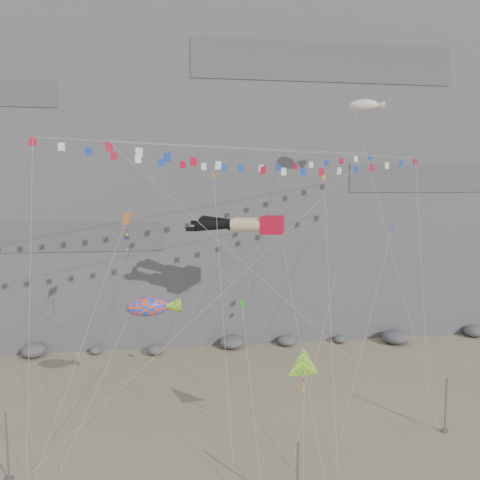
# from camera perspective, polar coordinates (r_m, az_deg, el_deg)

# --- Properties ---
(ground) EXTENTS (120.00, 120.00, 0.00)m
(ground) POSITION_cam_1_polar(r_m,az_deg,el_deg) (35.57, 2.52, -21.98)
(ground) COLOR gray
(ground) RESTS_ON ground
(cliff) EXTENTS (80.00, 28.00, 50.00)m
(cliff) POSITION_cam_1_polar(r_m,az_deg,el_deg) (63.62, -2.75, 13.60)
(cliff) COLOR slate
(cliff) RESTS_ON ground
(talus_boulders) EXTENTS (60.00, 3.00, 1.20)m
(talus_boulders) POSITION_cam_1_polar(r_m,az_deg,el_deg) (50.82, -1.04, -12.39)
(talus_boulders) COLOR slate
(talus_boulders) RESTS_ON ground
(anchor_pole_left) EXTENTS (0.12, 0.12, 4.09)m
(anchor_pole_left) POSITION_cam_1_polar(r_m,az_deg,el_deg) (32.34, -26.50, -21.62)
(anchor_pole_left) COLOR slate
(anchor_pole_left) RESTS_ON ground
(anchor_pole_center) EXTENTS (0.12, 0.12, 4.05)m
(anchor_pole_center) POSITION_cam_1_polar(r_m,az_deg,el_deg) (27.03, 7.03, -26.97)
(anchor_pole_center) COLOR slate
(anchor_pole_center) RESTS_ON ground
(anchor_pole_right) EXTENTS (0.12, 0.12, 3.93)m
(anchor_pole_right) POSITION_cam_1_polar(r_m,az_deg,el_deg) (37.07, 23.79, -17.94)
(anchor_pole_right) COLOR slate
(anchor_pole_right) RESTS_ON ground
(legs_kite) EXTENTS (8.35, 18.36, 20.47)m
(legs_kite) POSITION_cam_1_polar(r_m,az_deg,el_deg) (39.15, 0.70, 1.91)
(legs_kite) COLOR #B70B26
(legs_kite) RESTS_ON ground
(flag_banner_upper) EXTENTS (28.25, 17.03, 26.92)m
(flag_banner_upper) POSITION_cam_1_polar(r_m,az_deg,el_deg) (39.02, -0.86, 11.20)
(flag_banner_upper) COLOR #B70B26
(flag_banner_upper) RESTS_ON ground
(flag_banner_lower) EXTENTS (25.06, 11.03, 22.25)m
(flag_banner_lower) POSITION_cam_1_polar(r_m,az_deg,el_deg) (35.23, 6.60, 10.61)
(flag_banner_lower) COLOR #B70B26
(flag_banner_lower) RESTS_ON ground
(harlequin_kite) EXTENTS (5.69, 9.72, 17.65)m
(harlequin_kite) POSITION_cam_1_polar(r_m,az_deg,el_deg) (35.47, -13.69, 2.40)
(harlequin_kite) COLOR red
(harlequin_kite) RESTS_ON ground
(fish_windsock) EXTENTS (7.24, 4.15, 10.93)m
(fish_windsock) POSITION_cam_1_polar(r_m,az_deg,el_deg) (31.54, -11.18, -7.99)
(fish_windsock) COLOR #FF440D
(fish_windsock) RESTS_ON ground
(delta_kite) EXTENTS (2.31, 4.05, 7.87)m
(delta_kite) POSITION_cam_1_polar(r_m,az_deg,el_deg) (29.17, 7.82, -15.10)
(delta_kite) COLOR yellow
(delta_kite) RESTS_ON ground
(blimp_windsock) EXTENTS (3.84, 13.73, 27.25)m
(blimp_windsock) POSITION_cam_1_polar(r_m,az_deg,el_deg) (44.88, 14.85, 15.51)
(blimp_windsock) COLOR #F8E8CC
(blimp_windsock) RESTS_ON ground
(small_kite_a) EXTENTS (1.01, 13.45, 22.01)m
(small_kite_a) POSITION_cam_1_polar(r_m,az_deg,el_deg) (36.99, -3.19, 7.09)
(small_kite_a) COLOR orange
(small_kite_a) RESTS_ON ground
(small_kite_b) EXTENTS (7.30, 11.90, 16.67)m
(small_kite_b) POSITION_cam_1_polar(r_m,az_deg,el_deg) (39.81, 11.72, -3.83)
(small_kite_b) COLOR purple
(small_kite_b) RESTS_ON ground
(small_kite_c) EXTENTS (1.00, 9.36, 12.26)m
(small_kite_c) POSITION_cam_1_polar(r_m,az_deg,el_deg) (33.88, 0.28, -8.08)
(small_kite_c) COLOR #1F9D18
(small_kite_c) RESTS_ON ground
(small_kite_d) EXTENTS (4.30, 15.60, 23.56)m
(small_kite_d) POSITION_cam_1_polar(r_m,az_deg,el_deg) (40.61, 10.21, 6.93)
(small_kite_d) COLOR yellow
(small_kite_d) RESTS_ON ground
(small_kite_e) EXTENTS (7.54, 8.09, 17.17)m
(small_kite_e) POSITION_cam_1_polar(r_m,az_deg,el_deg) (36.98, 17.96, 1.02)
(small_kite_e) COLOR #143BB2
(small_kite_e) RESTS_ON ground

